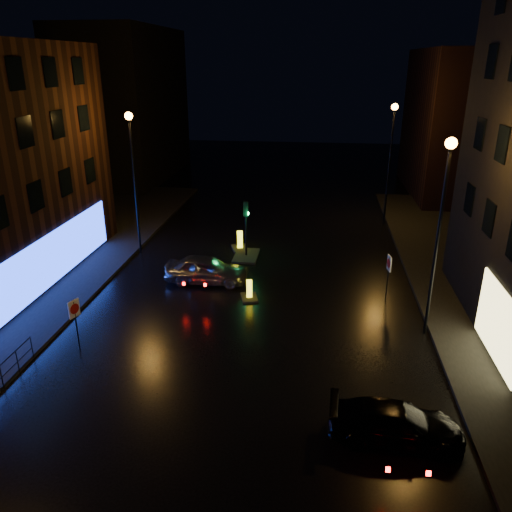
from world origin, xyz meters
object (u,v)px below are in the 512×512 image
object	(u,v)px
road_sign_right	(389,267)
traffic_signal	(246,249)
silver_hatchback	(206,269)
bollard_near	(249,295)
road_sign_left	(75,313)
dark_sedan	(396,423)
bollard_far	(240,245)

from	to	relation	value
road_sign_right	traffic_signal	bearing A→B (deg)	-41.76
silver_hatchback	bollard_near	size ratio (longest dim) A/B	3.30
traffic_signal	road_sign_left	xyz separation A→B (m)	(-5.30, -11.10, 1.16)
dark_sedan	bollard_far	distance (m)	17.69
silver_hatchback	road_sign_right	bearing A→B (deg)	-95.87
dark_sedan	road_sign_right	world-z (taller)	road_sign_right
bollard_far	road_sign_right	distance (m)	10.33
traffic_signal	bollard_far	world-z (taller)	traffic_signal
bollard_near	road_sign_right	xyz separation A→B (m)	(6.72, 0.80, 1.51)
bollard_near	bollard_far	size ratio (longest dim) A/B	0.82
road_sign_left	road_sign_right	distance (m)	14.43
traffic_signal	road_sign_left	size ratio (longest dim) A/B	1.56
traffic_signal	dark_sedan	bearing A→B (deg)	-65.28
bollard_near	bollard_far	xyz separation A→B (m)	(-1.54, 6.82, 0.04)
silver_hatchback	road_sign_right	world-z (taller)	road_sign_right
traffic_signal	dark_sedan	world-z (taller)	traffic_signal
bollard_near	traffic_signal	bearing A→B (deg)	84.49
silver_hatchback	bollard_far	distance (m)	5.26
silver_hatchback	road_sign_left	distance (m)	8.13
silver_hatchback	bollard_near	xyz separation A→B (m)	(2.54, -1.68, -0.51)
dark_sedan	road_sign_right	distance (m)	10.13
silver_hatchback	road_sign_right	xyz separation A→B (m)	(9.26, -0.88, 0.99)
road_sign_left	silver_hatchback	bearing A→B (deg)	84.15
traffic_signal	bollard_far	distance (m)	1.35
traffic_signal	bollard_near	distance (m)	5.71
road_sign_right	bollard_far	bearing A→B (deg)	-45.78
road_sign_right	bollard_near	bearing A→B (deg)	-2.93
bollard_far	silver_hatchback	bearing A→B (deg)	-119.95
silver_hatchback	bollard_far	bearing A→B (deg)	-11.38
road_sign_right	dark_sedan	bearing A→B (deg)	75.42
bollard_near	bollard_far	distance (m)	6.99
silver_hatchback	dark_sedan	xyz separation A→B (m)	(8.40, -10.92, -0.13)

